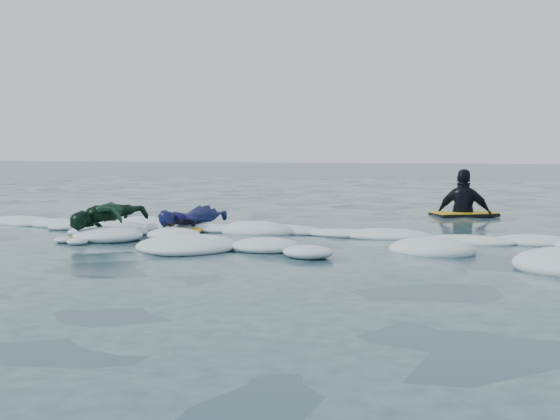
{
  "coord_description": "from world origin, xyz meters",
  "views": [
    {
      "loc": [
        3.14,
        -7.91,
        1.2
      ],
      "look_at": [
        0.09,
        1.6,
        0.36
      ],
      "focal_mm": 45.0,
      "sensor_mm": 36.0,
      "label": 1
    }
  ],
  "objects": [
    {
      "name": "prone_child_unit",
      "position": [
        -2.08,
        0.58,
        0.25
      ],
      "size": [
        0.89,
        1.34,
        0.48
      ],
      "rotation": [
        0.0,
        0.0,
        1.41
      ],
      "color": "black",
      "rests_on": "ground"
    },
    {
      "name": "waiting_rider_unit",
      "position": [
        2.45,
        5.23,
        0.01
      ],
      "size": [
        1.31,
        1.13,
        1.72
      ],
      "rotation": [
        0.0,
        0.0,
        0.54
      ],
      "color": "black",
      "rests_on": "ground"
    },
    {
      "name": "ground",
      "position": [
        0.0,
        0.0,
        0.0
      ],
      "size": [
        120.0,
        120.0,
        0.0
      ],
      "primitive_type": "plane",
      "color": "#192E3C",
      "rests_on": "ground"
    },
    {
      "name": "prone_woman_unit",
      "position": [
        -1.32,
        1.63,
        0.18
      ],
      "size": [
        0.82,
        1.51,
        0.36
      ],
      "rotation": [
        0.0,
        0.0,
        1.94
      ],
      "color": "black",
      "rests_on": "ground"
    },
    {
      "name": "foam_band",
      "position": [
        0.0,
        1.03,
        0.0
      ],
      "size": [
        12.0,
        3.1,
        0.3
      ],
      "primitive_type": null,
      "color": "white",
      "rests_on": "ground"
    }
  ]
}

